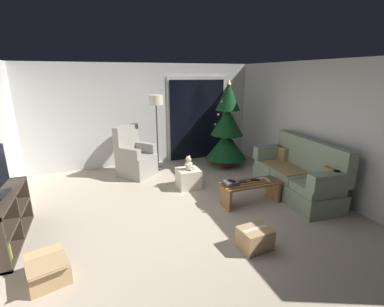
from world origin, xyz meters
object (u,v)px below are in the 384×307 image
at_px(remote_black, 255,180).
at_px(cell_phone, 232,181).
at_px(book_stack, 231,183).
at_px(remote_silver, 268,180).
at_px(coffee_table, 251,189).
at_px(media_shelf, 0,224).
at_px(ottoman, 188,178).
at_px(cardboard_box_open_near_shelf, 49,273).
at_px(floor_lamp, 156,107).
at_px(armchair, 135,158).
at_px(cardboard_box_taped_mid_floor, 255,238).
at_px(teddy_bear_cream, 189,164).
at_px(remote_graphite, 242,182).
at_px(christmas_tree, 227,130).
at_px(couch, 298,175).
at_px(remote_white, 262,178).

relative_size(remote_black, cell_phone, 1.08).
bearing_deg(book_stack, remote_silver, -5.50).
bearing_deg(coffee_table, cell_phone, 175.85).
bearing_deg(remote_black, media_shelf, -66.01).
relative_size(ottoman, cardboard_box_open_near_shelf, 0.71).
height_order(floor_lamp, media_shelf, floor_lamp).
distance_m(ottoman, cardboard_box_open_near_shelf, 3.08).
xyz_separation_m(remote_black, book_stack, (-0.50, -0.03, 0.02)).
relative_size(cell_phone, armchair, 0.13).
distance_m(media_shelf, cardboard_box_open_near_shelf, 1.18).
relative_size(media_shelf, cardboard_box_taped_mid_floor, 3.16).
distance_m(media_shelf, teddy_bear_cream, 3.20).
relative_size(remote_graphite, cardboard_box_open_near_shelf, 0.25).
bearing_deg(teddy_bear_cream, armchair, 129.76).
xyz_separation_m(cell_phone, christmas_tree, (0.90, 1.96, 0.47)).
height_order(remote_silver, cardboard_box_taped_mid_floor, remote_silver).
bearing_deg(remote_graphite, remote_silver, 88.81).
distance_m(cell_phone, armchair, 2.52).
distance_m(christmas_tree, cardboard_box_taped_mid_floor, 3.44).
bearing_deg(remote_graphite, ottoman, -135.94).
relative_size(couch, teddy_bear_cream, 6.99).
relative_size(coffee_table, cardboard_box_taped_mid_floor, 2.48).
bearing_deg(media_shelf, teddy_bear_cream, 18.81).
xyz_separation_m(remote_silver, christmas_tree, (0.20, 2.03, 0.53)).
bearing_deg(remote_graphite, remote_black, 100.20).
xyz_separation_m(book_stack, cardboard_box_taped_mid_floor, (-0.26, -1.18, -0.29)).
relative_size(coffee_table, media_shelf, 0.79).
bearing_deg(teddy_bear_cream, couch, -30.07).
bearing_deg(book_stack, cardboard_box_taped_mid_floor, -102.61).
bearing_deg(floor_lamp, christmas_tree, -13.31).
bearing_deg(armchair, remote_black, -49.14).
height_order(armchair, cardboard_box_open_near_shelf, armchair).
xyz_separation_m(christmas_tree, cardboard_box_open_near_shelf, (-3.67, -2.90, -0.81)).
relative_size(book_stack, armchair, 0.22).
xyz_separation_m(christmas_tree, cardboard_box_taped_mid_floor, (-1.17, -3.14, -0.80)).
bearing_deg(floor_lamp, cell_phone, -72.39).
height_order(christmas_tree, floor_lamp, christmas_tree).
bearing_deg(armchair, book_stack, -58.24).
bearing_deg(cardboard_box_taped_mid_floor, remote_silver, 48.87).
bearing_deg(book_stack, remote_white, 4.23).
distance_m(remote_black, remote_silver, 0.23).
bearing_deg(cardboard_box_taped_mid_floor, media_shelf, 159.35).
xyz_separation_m(armchair, media_shelf, (-2.11, -2.13, -0.06)).
relative_size(remote_silver, remote_graphite, 1.00).
xyz_separation_m(remote_silver, remote_graphite, (-0.47, 0.10, 0.00)).
height_order(couch, cardboard_box_open_near_shelf, couch).
bearing_deg(armchair, teddy_bear_cream, -50.24).
bearing_deg(floor_lamp, teddy_bear_cream, -75.90).
relative_size(remote_silver, ottoman, 0.35).
distance_m(media_shelf, cardboard_box_taped_mid_floor, 3.39).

